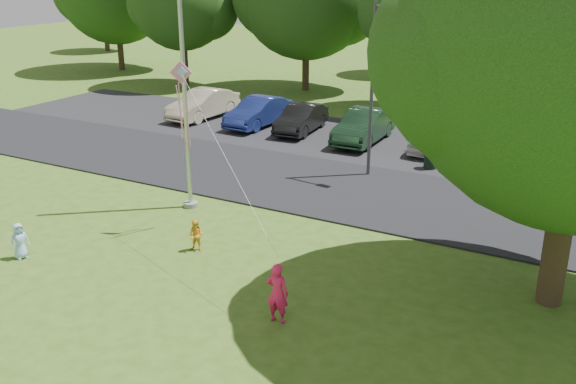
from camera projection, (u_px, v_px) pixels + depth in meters
The scene contains 13 objects.
ground at pixel (183, 294), 16.05m from camera, with size 120.00×120.00×0.00m, color #365A17.
park_road at pixel (334, 188), 23.45m from camera, with size 60.00×6.00×0.06m, color black.
parking_strip at pixel (395, 145), 28.80m from camera, with size 42.00×7.00×0.06m, color black.
flagpole at pixel (184, 84), 20.33m from camera, with size 0.50×0.50×10.00m.
street_lamp at pixel (379, 75), 23.41m from camera, with size 1.83×0.40×6.51m.
trash_can at pixel (430, 159), 25.41m from camera, with size 0.54×0.54×0.85m.
tree_row at pixel (488, 4), 33.33m from camera, with size 64.35×11.94×10.88m.
horizon_trees at pixel (560, 20), 40.63m from camera, with size 77.46×7.20×7.02m.
parked_cars at pixel (399, 130), 28.44m from camera, with size 22.78×5.20×1.48m.
woman at pixel (277, 293), 14.62m from camera, with size 0.54×0.35×1.47m, color #E91F55.
child_yellow at pixel (196, 236), 18.30m from camera, with size 0.45×0.35×0.94m, color yellow.
child_blue at pixel (20, 241), 17.83m from camera, with size 0.51×0.33×1.04m, color #A6CEFF.
kite at pixel (183, 90), 18.37m from camera, with size 5.41×3.68×3.51m.
Camera 1 is at (9.17, -11.17, 7.90)m, focal length 40.00 mm.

